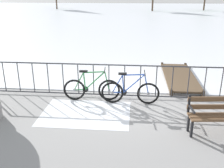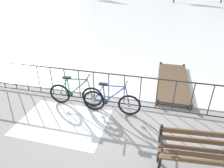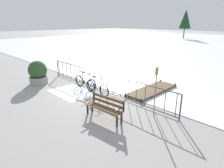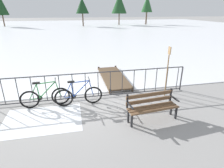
# 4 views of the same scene
# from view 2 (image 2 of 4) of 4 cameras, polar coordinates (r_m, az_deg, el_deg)

# --- Properties ---
(ground_plane) EXTENTS (160.00, 160.00, 0.00)m
(ground_plane) POSITION_cam_2_polar(r_m,az_deg,el_deg) (6.27, -0.91, -5.73)
(ground_plane) COLOR gray
(frozen_pond) EXTENTS (80.00, 56.00, 0.03)m
(frozen_pond) POSITION_cam_2_polar(r_m,az_deg,el_deg) (33.64, 12.72, 21.35)
(frozen_pond) COLOR white
(frozen_pond) RESTS_ON ground
(snow_patch) EXTENTS (2.40, 1.71, 0.01)m
(snow_patch) POSITION_cam_2_polar(r_m,az_deg,el_deg) (5.69, -14.08, -10.65)
(snow_patch) COLOR white
(snow_patch) RESTS_ON ground
(railing_fence) EXTENTS (9.06, 0.06, 1.07)m
(railing_fence) POSITION_cam_2_polar(r_m,az_deg,el_deg) (5.98, -0.95, -1.25)
(railing_fence) COLOR #38383D
(railing_fence) RESTS_ON ground
(bicycle_near_railing) EXTENTS (1.71, 0.52, 0.97)m
(bicycle_near_railing) POSITION_cam_2_polar(r_m,az_deg,el_deg) (6.14, -10.49, -2.95)
(bicycle_near_railing) COLOR black
(bicycle_near_railing) RESTS_ON ground
(bicycle_second) EXTENTS (1.71, 0.52, 0.97)m
(bicycle_second) POSITION_cam_2_polar(r_m,az_deg,el_deg) (5.68, -0.24, -5.18)
(bicycle_second) COLOR black
(bicycle_second) RESTS_ON ground
(park_bench) EXTENTS (1.64, 0.63, 0.89)m
(park_bench) POSITION_cam_2_polar(r_m,az_deg,el_deg) (4.45, 24.07, -16.79)
(park_bench) COLOR brown
(park_bench) RESTS_ON ground
(wooden_dock) EXTENTS (1.10, 3.33, 0.20)m
(wooden_dock) POSITION_cam_2_polar(r_m,az_deg,el_deg) (7.74, 17.23, 0.89)
(wooden_dock) COLOR brown
(wooden_dock) RESTS_ON ground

